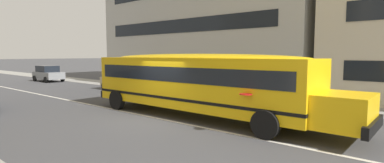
{
  "coord_description": "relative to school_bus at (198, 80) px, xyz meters",
  "views": [
    {
      "loc": [
        9.15,
        -8.71,
        2.78
      ],
      "look_at": [
        1.21,
        0.67,
        1.66
      ],
      "focal_mm": 27.53,
      "sensor_mm": 36.0,
      "label": 1
    }
  ],
  "objects": [
    {
      "name": "sidewalk_far",
      "position": [
        -1.01,
        6.37,
        -1.67
      ],
      "size": [
        120.0,
        3.0,
        0.01
      ],
      "primitive_type": "cube",
      "color": "gray",
      "rests_on": "ground_plane"
    },
    {
      "name": "school_bus",
      "position": [
        0.0,
        0.0,
        0.0
      ],
      "size": [
        12.63,
        3.01,
        2.82
      ],
      "rotation": [
        0.0,
        0.0,
        -0.0
      ],
      "color": "yellow",
      "rests_on": "ground_plane"
    },
    {
      "name": "apartment_block_far_left",
      "position": [
        -8.51,
        13.19,
        4.97
      ],
      "size": [
        20.56,
        10.69,
        13.3
      ],
      "color": "#B7B7B2",
      "rests_on": "ground_plane"
    },
    {
      "name": "parked_car_beige_mid_block",
      "position": [
        -10.78,
        3.89,
        -0.83
      ],
      "size": [
        3.96,
        1.99,
        1.64
      ],
      "rotation": [
        0.0,
        0.0,
        -0.04
      ],
      "color": "#C1B28E",
      "rests_on": "ground_plane"
    },
    {
      "name": "ground_plane",
      "position": [
        -1.01,
        -1.34,
        -1.68
      ],
      "size": [
        400.0,
        400.0,
        0.0
      ],
      "primitive_type": "plane",
      "color": "#424244"
    },
    {
      "name": "lane_centreline",
      "position": [
        -1.01,
        -1.34,
        -1.67
      ],
      "size": [
        110.0,
        0.16,
        0.01
      ],
      "primitive_type": "cube",
      "color": "silver",
      "rests_on": "ground_plane"
    },
    {
      "name": "parked_car_grey_beside_sign",
      "position": [
        -23.0,
        3.56,
        -0.83
      ],
      "size": [
        3.9,
        1.89,
        1.64
      ],
      "rotation": [
        0.0,
        0.0,
        0.0
      ],
      "color": "gray",
      "rests_on": "ground_plane"
    }
  ]
}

